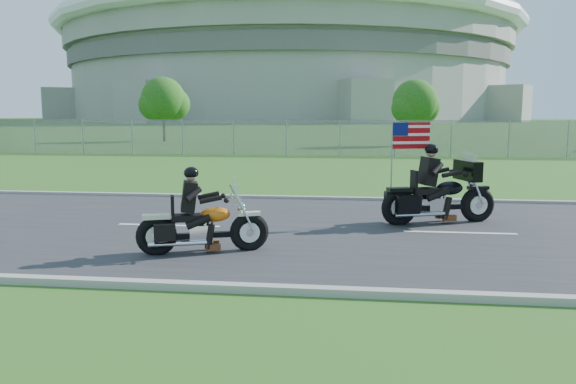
# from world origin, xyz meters

# --- Properties ---
(ground) EXTENTS (420.00, 420.00, 0.00)m
(ground) POSITION_xyz_m (0.00, 0.00, 0.00)
(ground) COLOR #2A5C1C
(ground) RESTS_ON ground
(road) EXTENTS (120.00, 8.00, 0.04)m
(road) POSITION_xyz_m (0.00, 0.00, 0.02)
(road) COLOR #28282B
(road) RESTS_ON ground
(curb_north) EXTENTS (120.00, 0.18, 0.12)m
(curb_north) POSITION_xyz_m (0.00, 4.05, 0.05)
(curb_north) COLOR #9E9B93
(curb_north) RESTS_ON ground
(curb_south) EXTENTS (120.00, 0.18, 0.12)m
(curb_south) POSITION_xyz_m (0.00, -4.05, 0.05)
(curb_south) COLOR #9E9B93
(curb_south) RESTS_ON ground
(fence) EXTENTS (60.00, 0.03, 2.00)m
(fence) POSITION_xyz_m (-5.00, 20.00, 1.00)
(fence) COLOR gray
(fence) RESTS_ON ground
(stadium) EXTENTS (140.40, 140.40, 29.20)m
(stadium) POSITION_xyz_m (-20.00, 170.00, 15.58)
(stadium) COLOR #A3A099
(stadium) RESTS_ON ground
(tree_fence_near) EXTENTS (3.52, 3.28, 4.75)m
(tree_fence_near) POSITION_xyz_m (6.04, 30.04, 2.97)
(tree_fence_near) COLOR #382316
(tree_fence_near) RESTS_ON ground
(tree_fence_mid) EXTENTS (3.96, 3.69, 5.30)m
(tree_fence_mid) POSITION_xyz_m (-13.95, 34.04, 3.30)
(tree_fence_mid) COLOR #382316
(tree_fence_mid) RESTS_ON ground
(motorcycle_lead) EXTENTS (2.19, 1.04, 1.52)m
(motorcycle_lead) POSITION_xyz_m (-0.68, -2.14, 0.49)
(motorcycle_lead) COLOR black
(motorcycle_lead) RESTS_ON ground
(motorcycle_follow) EXTENTS (2.55, 1.26, 2.19)m
(motorcycle_follow) POSITION_xyz_m (3.71, 1.00, 0.60)
(motorcycle_follow) COLOR black
(motorcycle_follow) RESTS_ON ground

